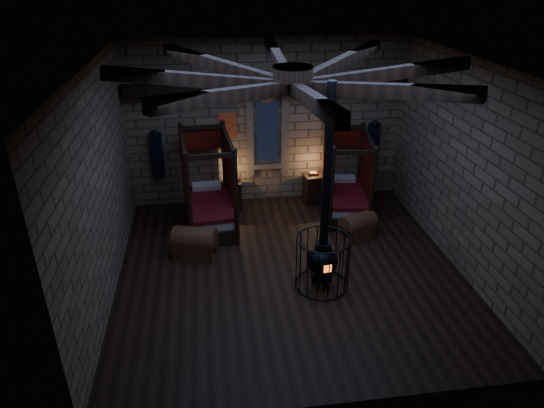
{
  "coord_description": "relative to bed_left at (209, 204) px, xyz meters",
  "views": [
    {
      "loc": [
        -1.53,
        -8.33,
        5.76
      ],
      "look_at": [
        -0.28,
        0.6,
        1.25
      ],
      "focal_mm": 32.0,
      "sensor_mm": 36.0,
      "label": 1
    }
  ],
  "objects": [
    {
      "name": "room",
      "position": [
        1.58,
        -2.13,
        3.19
      ],
      "size": [
        7.02,
        7.02,
        4.29
      ],
      "color": "black",
      "rests_on": "ground"
    },
    {
      "name": "stove",
      "position": [
        2.11,
        -2.87,
        0.09
      ],
      "size": [
        1.06,
        1.06,
        4.05
      ],
      "rotation": [
        0.0,
        0.0,
        0.12
      ],
      "color": "black",
      "rests_on": "ground"
    },
    {
      "name": "bed_left",
      "position": [
        0.0,
        0.0,
        0.0
      ],
      "size": [
        1.28,
        2.21,
        2.22
      ],
      "rotation": [
        0.0,
        0.0,
        0.07
      ],
      "color": "black",
      "rests_on": "ground"
    },
    {
      "name": "trunk_right",
      "position": [
        3.4,
        -1.07,
        -0.29
      ],
      "size": [
        0.94,
        0.79,
        0.59
      ],
      "rotation": [
        0.0,
        0.0,
        0.41
      ],
      "color": "brown",
      "rests_on": "ground"
    },
    {
      "name": "nightstand_right",
      "position": [
        2.73,
        0.82,
        -0.14
      ],
      "size": [
        0.55,
        0.53,
        0.86
      ],
      "rotation": [
        0.0,
        0.0,
        0.13
      ],
      "color": "black",
      "rests_on": "ground"
    },
    {
      "name": "trunk_left",
      "position": [
        -0.36,
        -1.37,
        -0.25
      ],
      "size": [
        1.04,
        0.82,
        0.67
      ],
      "rotation": [
        0.0,
        0.0,
        -0.3
      ],
      "color": "brown",
      "rests_on": "ground"
    },
    {
      "name": "nightstand_left",
      "position": [
        0.63,
        0.83,
        -0.17
      ],
      "size": [
        0.51,
        0.49,
        0.9
      ],
      "rotation": [
        0.0,
        0.0,
        -0.11
      ],
      "color": "black",
      "rests_on": "ground"
    },
    {
      "name": "bed_right",
      "position": [
        3.41,
        0.16,
        -0.04
      ],
      "size": [
        1.32,
        2.1,
        2.05
      ],
      "rotation": [
        0.0,
        0.0,
        -0.16
      ],
      "color": "black",
      "rests_on": "ground"
    }
  ]
}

